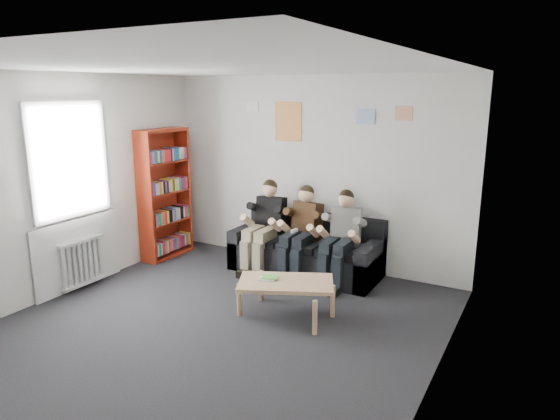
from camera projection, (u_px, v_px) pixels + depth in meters
name	position (u px, v px, depth m)	size (l,w,h in m)	color
room_shell	(205.00, 208.00, 4.95)	(5.00, 5.00, 5.00)	black
sofa	(306.00, 252.00, 6.94)	(2.06, 0.84, 0.79)	black
bookshelf	(165.00, 194.00, 7.48)	(0.29, 0.87, 1.94)	maroon
coffee_table	(286.00, 285.00, 5.55)	(1.05, 0.58, 0.42)	tan
game_cases	(269.00, 278.00, 5.60)	(0.20, 0.16, 0.03)	silver
person_left	(264.00, 227.00, 6.97)	(0.39, 0.84, 1.27)	black
person_middle	(301.00, 233.00, 6.70)	(0.38, 0.81, 1.24)	#483218
person_right	(340.00, 239.00, 6.43)	(0.38, 0.80, 1.24)	silver
radiator	(83.00, 262.00, 6.37)	(0.10, 0.64, 0.60)	silver
window	(74.00, 210.00, 6.24)	(0.05, 1.30, 2.36)	white
poster_large	(288.00, 122.00, 7.09)	(0.42, 0.01, 0.55)	gold
poster_blue	(366.00, 116.00, 6.52)	(0.25, 0.01, 0.20)	#468AEF
poster_pink	(404.00, 113.00, 6.27)	(0.22, 0.01, 0.18)	#D34292
poster_sign	(252.00, 107.00, 7.32)	(0.20, 0.01, 0.14)	white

